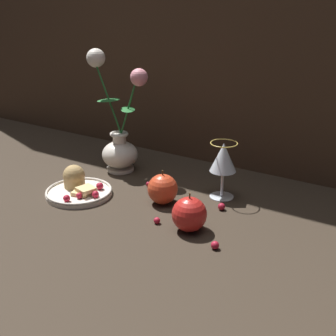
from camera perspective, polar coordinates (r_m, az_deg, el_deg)
ground_plane at (r=1.20m, az=-1.91°, el=-3.93°), size 2.40×2.40×0.00m
vase at (r=1.36m, az=-6.04°, el=3.94°), size 0.20×0.10×0.35m
plate_with_pastries at (r=1.25m, az=-10.95°, el=-2.27°), size 0.17×0.17×0.07m
wine_glass at (r=1.18m, az=6.75°, el=1.03°), size 0.07×0.07×0.15m
apple_beside_vase at (r=1.04m, az=2.62°, el=-5.66°), size 0.08×0.08×0.09m
apple_near_glass at (r=1.16m, az=-0.76°, el=-2.65°), size 0.08×0.08×0.09m
berry_near_plate at (r=1.08m, az=-1.36°, el=-6.42°), size 0.02×0.02×0.02m
berry_front_center at (r=0.99m, az=5.75°, el=-9.35°), size 0.02×0.02×0.02m
berry_by_glass_stem at (r=1.15m, az=6.54°, el=-4.69°), size 0.02×0.02×0.02m
berry_under_candlestick at (r=1.27m, az=-2.37°, el=-1.96°), size 0.01×0.01×0.01m
berry_far_right at (r=1.15m, az=2.65°, el=-4.72°), size 0.02×0.02×0.02m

